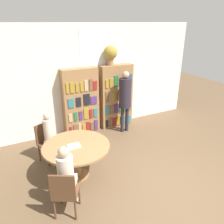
{
  "coord_description": "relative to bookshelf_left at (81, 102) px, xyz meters",
  "views": [
    {
      "loc": [
        -2.36,
        -2.45,
        3.01
      ],
      "look_at": [
        -0.23,
        1.77,
        1.05
      ],
      "focal_mm": 35.0,
      "sensor_mm": 36.0,
      "label": 1
    }
  ],
  "objects": [
    {
      "name": "seated_reader_left",
      "position": [
        -1.1,
        -1.1,
        -0.26
      ],
      "size": [
        0.34,
        0.39,
        1.23
      ],
      "rotation": [
        0.0,
        0.0,
        -2.71
      ],
      "color": "beige",
      "rests_on": "ground_plane"
    },
    {
      "name": "bookshelf_left",
      "position": [
        0.0,
        0.0,
        0.0
      ],
      "size": [
        0.99,
        0.34,
        1.88
      ],
      "color": "olive",
      "rests_on": "ground_plane"
    },
    {
      "name": "ground_plane",
      "position": [
        0.55,
        -3.06,
        -0.94
      ],
      "size": [
        16.0,
        16.0,
        0.0
      ],
      "primitive_type": "plane",
      "color": "brown"
    },
    {
      "name": "seated_reader_right",
      "position": [
        -1.16,
        -2.57,
        -0.23
      ],
      "size": [
        0.39,
        0.41,
        1.25
      ],
      "rotation": [
        0.0,
        0.0,
        -0.51
      ],
      "color": "beige",
      "rests_on": "ground_plane"
    },
    {
      "name": "chair_near_camera",
      "position": [
        -1.24,
        -2.73,
        -0.44
      ],
      "size": [
        0.54,
        0.54,
        0.89
      ],
      "rotation": [
        0.0,
        0.0,
        -0.51
      ],
      "color": "brown",
      "rests_on": "ground_plane"
    },
    {
      "name": "bookshelf_right",
      "position": [
        1.11,
        0.0,
        -0.0
      ],
      "size": [
        0.99,
        0.34,
        1.88
      ],
      "color": "olive",
      "rests_on": "ground_plane"
    },
    {
      "name": "chair_left_side",
      "position": [
        -1.17,
        -0.93,
        -0.44
      ],
      "size": [
        0.53,
        0.53,
        0.89
      ],
      "rotation": [
        0.0,
        0.0,
        -2.71
      ],
      "color": "brown",
      "rests_on": "ground_plane"
    },
    {
      "name": "librarian_standing",
      "position": [
        1.14,
        -0.5,
        0.17
      ],
      "size": [
        0.34,
        0.61,
        1.79
      ],
      "color": "#28232D",
      "rests_on": "ground_plane"
    },
    {
      "name": "reading_table",
      "position": [
        -0.75,
        -1.85,
        -0.3
      ],
      "size": [
        1.34,
        1.34,
        0.74
      ],
      "color": "olive",
      "rests_on": "ground_plane"
    },
    {
      "name": "open_book_on_table",
      "position": [
        -0.81,
        -1.88,
        -0.18
      ],
      "size": [
        0.24,
        0.18,
        0.03
      ],
      "color": "silver",
      "rests_on": "reading_table"
    },
    {
      "name": "flower_vase",
      "position": [
        0.94,
        0.0,
        1.27
      ],
      "size": [
        0.38,
        0.38,
        0.53
      ],
      "color": "#997047",
      "rests_on": "bookshelf_right"
    },
    {
      "name": "wall_back",
      "position": [
        0.55,
        0.19,
        0.57
      ],
      "size": [
        6.4,
        0.07,
        3.0
      ],
      "color": "silver",
      "rests_on": "ground_plane"
    }
  ]
}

